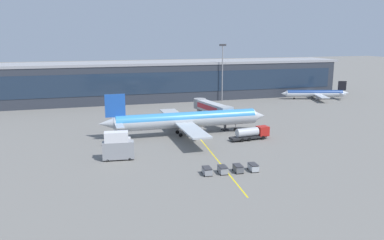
{
  "coord_description": "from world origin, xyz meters",
  "views": [
    {
      "loc": [
        -30.18,
        -94.3,
        26.66
      ],
      "look_at": [
        -0.73,
        4.39,
        4.5
      ],
      "focal_mm": 36.81,
      "sensor_mm": 36.0,
      "label": 1
    }
  ],
  "objects_px": {
    "commuter_jet_far": "(315,93)",
    "catering_lift": "(118,146)",
    "fuel_tanker": "(252,133)",
    "baggage_cart_3": "(253,167)",
    "baggage_cart_0": "(207,171)",
    "lavatory_truck": "(118,141)",
    "main_airliner": "(186,120)",
    "baggage_cart_1": "(223,170)",
    "baggage_cart_2": "(238,168)"
  },
  "relations": [
    {
      "from": "baggage_cart_0",
      "to": "baggage_cart_1",
      "type": "distance_m",
      "value": 3.2
    },
    {
      "from": "lavatory_truck",
      "to": "baggage_cart_2",
      "type": "bearing_deg",
      "value": -50.59
    },
    {
      "from": "baggage_cart_0",
      "to": "baggage_cart_2",
      "type": "xyz_separation_m",
      "value": [
        6.39,
        -0.4,
        0.0
      ]
    },
    {
      "from": "lavatory_truck",
      "to": "baggage_cart_1",
      "type": "distance_m",
      "value": 30.92
    },
    {
      "from": "fuel_tanker",
      "to": "main_airliner",
      "type": "bearing_deg",
      "value": 147.25
    },
    {
      "from": "lavatory_truck",
      "to": "baggage_cart_0",
      "type": "relative_size",
      "value": 2.19
    },
    {
      "from": "fuel_tanker",
      "to": "baggage_cart_3",
      "type": "bearing_deg",
      "value": -114.48
    },
    {
      "from": "commuter_jet_far",
      "to": "catering_lift",
      "type": "bearing_deg",
      "value": -145.99
    },
    {
      "from": "baggage_cart_0",
      "to": "catering_lift",
      "type": "bearing_deg",
      "value": 136.87
    },
    {
      "from": "fuel_tanker",
      "to": "commuter_jet_far",
      "type": "distance_m",
      "value": 76.16
    },
    {
      "from": "main_airliner",
      "to": "baggage_cart_1",
      "type": "relative_size",
      "value": 17.09
    },
    {
      "from": "main_airliner",
      "to": "lavatory_truck",
      "type": "height_order",
      "value": "main_airliner"
    },
    {
      "from": "main_airliner",
      "to": "commuter_jet_far",
      "type": "distance_m",
      "value": 82.03
    },
    {
      "from": "baggage_cart_3",
      "to": "commuter_jet_far",
      "type": "bearing_deg",
      "value": 49.56
    },
    {
      "from": "main_airliner",
      "to": "fuel_tanker",
      "type": "xyz_separation_m",
      "value": [
        15.08,
        -9.7,
        -2.48
      ]
    },
    {
      "from": "lavatory_truck",
      "to": "baggage_cart_0",
      "type": "distance_m",
      "value": 29.03
    },
    {
      "from": "main_airliner",
      "to": "fuel_tanker",
      "type": "distance_m",
      "value": 18.1
    },
    {
      "from": "baggage_cart_0",
      "to": "fuel_tanker",
      "type": "bearing_deg",
      "value": 47.84
    },
    {
      "from": "catering_lift",
      "to": "commuter_jet_far",
      "type": "bearing_deg",
      "value": 34.01
    },
    {
      "from": "main_airliner",
      "to": "commuter_jet_far",
      "type": "relative_size",
      "value": 1.65
    },
    {
      "from": "baggage_cart_1",
      "to": "baggage_cart_2",
      "type": "height_order",
      "value": "same"
    },
    {
      "from": "fuel_tanker",
      "to": "catering_lift",
      "type": "height_order",
      "value": "catering_lift"
    },
    {
      "from": "commuter_jet_far",
      "to": "baggage_cart_0",
      "type": "bearing_deg",
      "value": -134.61
    },
    {
      "from": "lavatory_truck",
      "to": "baggage_cart_3",
      "type": "bearing_deg",
      "value": -46.78
    },
    {
      "from": "main_airliner",
      "to": "baggage_cart_0",
      "type": "relative_size",
      "value": 17.09
    },
    {
      "from": "main_airliner",
      "to": "commuter_jet_far",
      "type": "height_order",
      "value": "main_airliner"
    },
    {
      "from": "fuel_tanker",
      "to": "baggage_cart_3",
      "type": "xyz_separation_m",
      "value": [
        -10.25,
        -22.5,
        -0.96
      ]
    },
    {
      "from": "fuel_tanker",
      "to": "baggage_cart_1",
      "type": "xyz_separation_m",
      "value": [
        -16.63,
        -22.1,
        -0.96
      ]
    },
    {
      "from": "lavatory_truck",
      "to": "catering_lift",
      "type": "bearing_deg",
      "value": -95.65
    },
    {
      "from": "main_airliner",
      "to": "baggage_cart_1",
      "type": "bearing_deg",
      "value": -92.8
    },
    {
      "from": "lavatory_truck",
      "to": "baggage_cart_1",
      "type": "xyz_separation_m",
      "value": [
        17.77,
        -25.3,
        -0.64
      ]
    },
    {
      "from": "baggage_cart_0",
      "to": "commuter_jet_far",
      "type": "distance_m",
      "value": 105.67
    },
    {
      "from": "fuel_tanker",
      "to": "baggage_cart_1",
      "type": "height_order",
      "value": "fuel_tanker"
    },
    {
      "from": "baggage_cart_3",
      "to": "baggage_cart_2",
      "type": "bearing_deg",
      "value": 176.42
    },
    {
      "from": "baggage_cart_0",
      "to": "baggage_cart_3",
      "type": "bearing_deg",
      "value": -3.58
    },
    {
      "from": "baggage_cart_0",
      "to": "baggage_cart_3",
      "type": "xyz_separation_m",
      "value": [
        9.58,
        -0.6,
        0.0
      ]
    },
    {
      "from": "baggage_cart_1",
      "to": "baggage_cart_3",
      "type": "relative_size",
      "value": 1.0
    },
    {
      "from": "baggage_cart_1",
      "to": "lavatory_truck",
      "type": "bearing_deg",
      "value": 125.07
    },
    {
      "from": "catering_lift",
      "to": "commuter_jet_far",
      "type": "height_order",
      "value": "commuter_jet_far"
    },
    {
      "from": "lavatory_truck",
      "to": "commuter_jet_far",
      "type": "relative_size",
      "value": 0.21
    },
    {
      "from": "baggage_cart_1",
      "to": "baggage_cart_2",
      "type": "xyz_separation_m",
      "value": [
        3.19,
        -0.2,
        0.0
      ]
    },
    {
      "from": "baggage_cart_2",
      "to": "baggage_cart_0",
      "type": "bearing_deg",
      "value": 176.42
    },
    {
      "from": "baggage_cart_2",
      "to": "baggage_cart_3",
      "type": "height_order",
      "value": "same"
    },
    {
      "from": "baggage_cart_2",
      "to": "lavatory_truck",
      "type": "bearing_deg",
      "value": 129.41
    },
    {
      "from": "catering_lift",
      "to": "baggage_cart_3",
      "type": "relative_size",
      "value": 2.56
    },
    {
      "from": "baggage_cart_2",
      "to": "commuter_jet_far",
      "type": "bearing_deg",
      "value": 48.12
    },
    {
      "from": "catering_lift",
      "to": "commuter_jet_far",
      "type": "distance_m",
      "value": 108.34
    },
    {
      "from": "main_airliner",
      "to": "baggage_cart_3",
      "type": "relative_size",
      "value": 17.09
    },
    {
      "from": "catering_lift",
      "to": "baggage_cart_0",
      "type": "height_order",
      "value": "catering_lift"
    },
    {
      "from": "baggage_cart_0",
      "to": "baggage_cart_1",
      "type": "bearing_deg",
      "value": -3.58
    }
  ]
}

